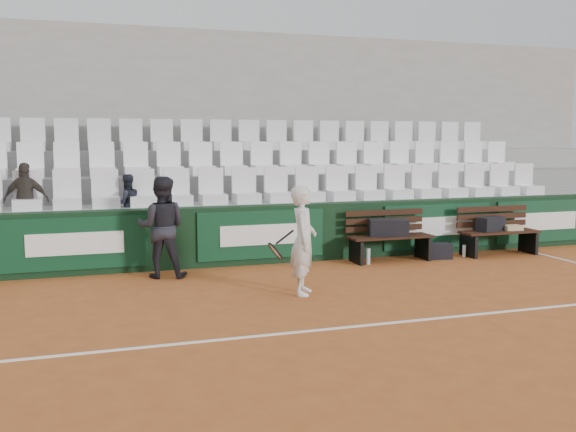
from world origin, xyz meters
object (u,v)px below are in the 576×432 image
object	(u,v)px
bench_left	(390,248)
tennis_player	(303,240)
spectator_c	(126,177)
sports_bag_right	(491,224)
ball_kid	(162,227)
sports_bag_left	(389,228)
spectator_b	(25,172)
bench_right	(499,243)
water_bottle_near	(368,256)
sports_bag_ground	(438,251)
water_bottle_far	(464,251)

from	to	relation	value
bench_left	tennis_player	bearing A→B (deg)	-141.45
tennis_player	spectator_c	world-z (taller)	spectator_c
sports_bag_right	tennis_player	world-z (taller)	tennis_player
ball_kid	sports_bag_left	bearing A→B (deg)	-163.02
bench_left	spectator_b	size ratio (longest dim) A/B	1.24
bench_right	sports_bag_right	bearing A→B (deg)	165.36
sports_bag_right	water_bottle_near	bearing A→B (deg)	-177.36
bench_right	sports_bag_ground	size ratio (longest dim) A/B	3.34
bench_left	ball_kid	distance (m)	4.00
sports_bag_right	water_bottle_near	xyz separation A→B (m)	(-2.52, -0.12, -0.44)
sports_bag_ground	tennis_player	bearing A→B (deg)	-151.37
sports_bag_left	water_bottle_near	size ratio (longest dim) A/B	2.43
bench_right	sports_bag_left	xyz separation A→B (m)	(-2.23, 0.07, 0.37)
bench_right	spectator_b	xyz separation A→B (m)	(-8.15, 1.13, 1.38)
water_bottle_far	spectator_c	size ratio (longest dim) A/B	0.22
tennis_player	sports_bag_right	bearing A→B (deg)	22.33
bench_left	water_bottle_far	distance (m)	1.45
sports_bag_right	tennis_player	bearing A→B (deg)	-157.67
water_bottle_near	spectator_b	size ratio (longest dim) A/B	0.23
bench_right	sports_bag_left	world-z (taller)	sports_bag_left
bench_right	ball_kid	xyz separation A→B (m)	(-6.15, -0.01, 0.56)
water_bottle_near	spectator_b	distance (m)	5.78
sports_bag_right	ball_kid	world-z (taller)	ball_kid
sports_bag_left	tennis_player	size ratio (longest dim) A/B	0.45
bench_right	water_bottle_far	distance (m)	0.75
bench_right	sports_bag_ground	world-z (taller)	bench_right
sports_bag_ground	spectator_b	distance (m)	7.12
spectator_b	tennis_player	bearing A→B (deg)	154.66
sports_bag_ground	water_bottle_near	xyz separation A→B (m)	(-1.42, -0.09, 0.00)
bench_right	water_bottle_near	world-z (taller)	bench_right
bench_right	ball_kid	distance (m)	6.17
tennis_player	ball_kid	world-z (taller)	ball_kid
bench_left	sports_bag_right	size ratio (longest dim) A/B	2.71
sports_bag_left	sports_bag_right	world-z (taller)	sports_bag_left
sports_bag_right	spectator_c	size ratio (longest dim) A/B	0.56
bench_left	spectator_b	bearing A→B (deg)	170.06
sports_bag_ground	spectator_c	xyz separation A→B (m)	(-5.31, 1.11, 1.36)
bench_left	water_bottle_far	world-z (taller)	bench_left
water_bottle_near	tennis_player	world-z (taller)	tennis_player
sports_bag_ground	water_bottle_far	xyz separation A→B (m)	(0.52, -0.03, -0.03)
sports_bag_left	tennis_player	bearing A→B (deg)	-141.07
sports_bag_left	tennis_player	world-z (taller)	tennis_player
sports_bag_left	water_bottle_near	bearing A→B (deg)	-162.32
spectator_b	spectator_c	size ratio (longest dim) A/B	1.21
bench_right	sports_bag_ground	distance (m)	1.27
water_bottle_near	spectator_c	bearing A→B (deg)	162.85
sports_bag_left	spectator_c	size ratio (longest dim) A/B	0.68
spectator_b	water_bottle_near	bearing A→B (deg)	179.82
bench_right	sports_bag_right	size ratio (longest dim) A/B	2.71
sports_bag_right	water_bottle_near	size ratio (longest dim) A/B	2.00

